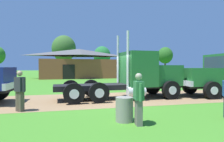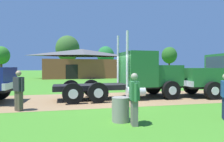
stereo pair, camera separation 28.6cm
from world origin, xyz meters
The scene contains 11 objects.
ground_plane centered at (0.00, 0.00, 0.00)m, with size 200.00×200.00×0.00m, color #3F8024.
dirt_track centered at (0.00, 0.00, 0.00)m, with size 120.00×5.06×0.01m, color #8F6F4B.
truck_foreground_white centered at (2.03, 0.02, 1.29)m, with size 7.57×2.81×3.80m.
visitor_walking_mid centered at (-4.03, -2.23, 0.90)m, with size 0.47×0.46×1.69m.
visitor_by_barrel centered at (0.04, -5.18, 0.88)m, with size 0.31×0.61×1.65m.
steel_barrel centered at (-0.27, -4.67, 0.41)m, with size 0.59×0.59×0.82m, color gray.
shed_building centered at (0.12, 21.77, 2.34)m, with size 12.98×6.39×4.83m.
tree_left centered at (-15.44, 32.40, 4.16)m, with size 3.34×3.34×6.03m.
tree_mid centered at (-2.30, 35.05, 6.06)m, with size 5.44×5.44×9.07m.
tree_right centered at (7.46, 39.55, 4.80)m, with size 4.50×4.50×7.29m.
tree_far_right centered at (26.13, 40.04, 5.18)m, with size 4.31×4.31×7.57m.
Camera 2 is at (-1.96, -10.98, 1.84)m, focal length 31.21 mm.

